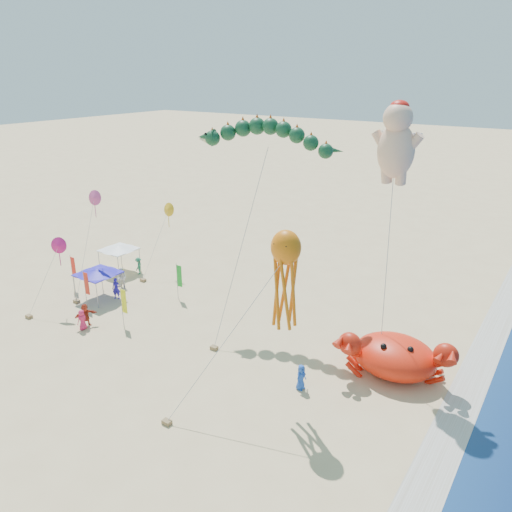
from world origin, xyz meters
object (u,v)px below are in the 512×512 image
(dragon_kite, at_px, (266,140))
(canopy_blue, at_px, (98,271))
(crab_inflatable, at_px, (394,355))
(octopus_kite, at_px, (285,272))
(canopy_white, at_px, (118,248))
(cherub_kite, at_px, (397,141))

(dragon_kite, xyz_separation_m, canopy_blue, (-12.98, -5.74, -11.07))
(crab_inflatable, height_order, octopus_kite, octopus_kite)
(dragon_kite, height_order, canopy_white, dragon_kite)
(cherub_kite, distance_m, canopy_white, 28.51)
(canopy_blue, distance_m, canopy_white, 5.96)
(cherub_kite, bearing_deg, dragon_kite, 173.46)
(crab_inflatable, bearing_deg, cherub_kite, 133.82)
(dragon_kite, height_order, octopus_kite, dragon_kite)
(cherub_kite, relative_size, canopy_white, 5.19)
(cherub_kite, relative_size, octopus_kite, 1.60)
(crab_inflatable, distance_m, dragon_kite, 17.06)
(canopy_white, bearing_deg, octopus_kite, -19.92)
(cherub_kite, height_order, octopus_kite, cherub_kite)
(crab_inflatable, xyz_separation_m, canopy_white, (-27.73, 2.33, 1.07))
(octopus_kite, bearing_deg, crab_inflatable, 52.85)
(canopy_blue, bearing_deg, canopy_white, 121.88)
(canopy_blue, bearing_deg, dragon_kite, 23.85)
(crab_inflatable, height_order, cherub_kite, cherub_kite)
(dragon_kite, bearing_deg, octopus_kite, -52.28)
(crab_inflatable, xyz_separation_m, dragon_kite, (-11.60, 3.01, 12.14))
(crab_inflatable, bearing_deg, dragon_kite, 165.44)
(cherub_kite, bearing_deg, canopy_blue, -168.54)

